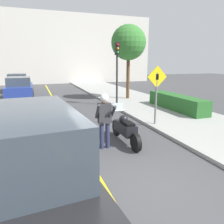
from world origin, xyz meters
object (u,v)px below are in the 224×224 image
crossing_sign (156,90)px  parked_car_grey (18,82)px  traffic_light (117,62)px  motorcycle (125,129)px  suv_nearby (18,175)px  parked_car_blue (20,88)px  person_biker (105,115)px  street_tree (129,43)px

crossing_sign → parked_car_grey: bearing=112.8°
crossing_sign → traffic_light: (0.07, 4.83, 1.14)m
motorcycle → parked_car_grey: bearing=104.8°
suv_nearby → crossing_sign: 6.96m
traffic_light → parked_car_blue: (-5.93, 4.67, -1.89)m
suv_nearby → person_biker: bearing=52.2°
crossing_sign → parked_car_blue: (-5.85, 9.49, -0.75)m
person_biker → parked_car_grey: (-3.46, 16.48, -0.24)m
motorcycle → suv_nearby: suv_nearby is taller
motorcycle → parked_car_grey: parked_car_grey is taller
crossing_sign → traffic_light: traffic_light is taller
person_biker → crossing_sign: size_ratio=0.72×
parked_car_blue → suv_nearby: bearing=-87.2°
crossing_sign → parked_car_grey: 16.16m
motorcycle → street_tree: (3.62, 8.05, 3.56)m
person_biker → crossing_sign: 3.26m
motorcycle → person_biker: bearing=-162.0°
traffic_light → parked_car_blue: size_ratio=0.90×
parked_car_grey → person_biker: bearing=-78.1°
traffic_light → street_tree: (1.58, 1.90, 1.30)m
crossing_sign → traffic_light: bearing=89.1°
parked_car_blue → parked_car_grey: 5.40m
person_biker → parked_car_grey: 16.84m
street_tree → parked_car_grey: size_ratio=1.23×
traffic_light → parked_car_grey: bearing=122.2°
suv_nearby → parked_car_blue: bearing=92.8°
motorcycle → crossing_sign: (1.97, 1.33, 1.12)m
motorcycle → person_biker: 1.06m
motorcycle → parked_car_blue: (-3.88, 10.82, 0.36)m
street_tree → motorcycle: bearing=-114.2°
suv_nearby → traffic_light: bearing=61.1°
crossing_sign → street_tree: bearing=76.2°
traffic_light → crossing_sign: bearing=-90.9°
suv_nearby → traffic_light: size_ratio=1.25×
person_biker → traffic_light: size_ratio=0.47×
motorcycle → person_biker: (-0.83, -0.27, 0.61)m
crossing_sign → parked_car_grey: crossing_sign is taller
person_biker → traffic_light: 7.23m
traffic_light → parked_car_grey: size_ratio=0.90×
traffic_light → parked_car_blue: bearing=141.8°
person_biker → parked_car_blue: bearing=105.4°
traffic_light → parked_car_blue: traffic_light is taller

